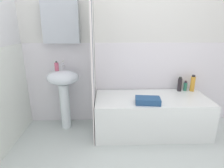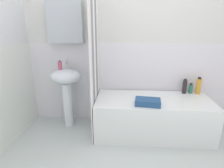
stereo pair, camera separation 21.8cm
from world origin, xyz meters
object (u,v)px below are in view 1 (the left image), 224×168
(shampoo_bottle, at_px, (180,84))
(soap_dispenser, at_px, (57,67))
(lotion_bottle, at_px, (193,83))
(towel_folded, at_px, (148,101))
(sink, at_px, (64,87))
(conditioner_bottle, at_px, (185,86))
(bathtub, at_px, (151,114))

(shampoo_bottle, bearing_deg, soap_dispenser, -176.32)
(lotion_bottle, distance_m, shampoo_bottle, 0.19)
(shampoo_bottle, xyz_separation_m, towel_folded, (-0.57, -0.45, -0.06))
(sink, bearing_deg, soap_dispenser, -174.73)
(conditioner_bottle, bearing_deg, towel_folded, -145.06)
(bathtub, relative_size, towel_folded, 4.98)
(soap_dispenser, relative_size, conditioner_bottle, 0.90)
(soap_dispenser, xyz_separation_m, towel_folded, (1.17, -0.34, -0.37))
(conditioner_bottle, relative_size, towel_folded, 0.48)
(sink, relative_size, lotion_bottle, 3.53)
(soap_dispenser, distance_m, lotion_bottle, 1.95)
(sink, bearing_deg, bathtub, -6.96)
(soap_dispenser, xyz_separation_m, shampoo_bottle, (1.74, 0.11, -0.30))
(sink, xyz_separation_m, soap_dispenser, (-0.07, -0.01, 0.29))
(sink, relative_size, soap_dispenser, 6.46)
(soap_dispenser, bearing_deg, shampoo_bottle, 3.68)
(lotion_bottle, height_order, conditioner_bottle, lotion_bottle)
(conditioner_bottle, xyz_separation_m, shampoo_bottle, (-0.09, -0.01, 0.03))
(bathtub, bearing_deg, sink, 173.04)
(soap_dispenser, xyz_separation_m, lotion_bottle, (1.93, 0.10, -0.29))
(lotion_bottle, bearing_deg, bathtub, -159.52)
(sink, bearing_deg, conditioner_bottle, 3.80)
(sink, bearing_deg, towel_folded, -17.22)
(bathtub, bearing_deg, soap_dispenser, 173.68)
(shampoo_bottle, bearing_deg, conditioner_bottle, 7.22)
(lotion_bottle, distance_m, conditioner_bottle, 0.11)
(soap_dispenser, bearing_deg, lotion_bottle, 3.09)
(lotion_bottle, bearing_deg, shampoo_bottle, 177.56)
(soap_dispenser, distance_m, conditioner_bottle, 1.87)
(bathtub, height_order, conditioner_bottle, conditioner_bottle)
(conditioner_bottle, bearing_deg, shampoo_bottle, -172.78)
(conditioner_bottle, bearing_deg, soap_dispenser, -176.14)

